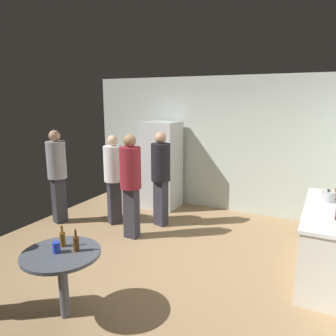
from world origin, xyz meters
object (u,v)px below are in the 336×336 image
object	(u,v)px
foreground_table	(62,262)
person_in_black_shirt	(161,172)
beer_bottle_amber	(63,239)
person_in_white_shirt	(113,173)
kettle	(328,197)
beer_bottle_brown	(76,243)
plastic_cup_blue	(56,247)
person_in_maroon_shirt	(131,178)
person_in_gray_shirt	(57,169)
refrigerator	(162,165)

from	to	relation	value
foreground_table	person_in_black_shirt	distance (m)	2.74
beer_bottle_amber	person_in_white_shirt	size ratio (longest dim) A/B	0.14
person_in_black_shirt	person_in_white_shirt	xyz separation A→B (m)	(-0.80, -0.30, -0.04)
kettle	beer_bottle_brown	world-z (taller)	kettle
beer_bottle_brown	plastic_cup_blue	distance (m)	0.20
plastic_cup_blue	person_in_black_shirt	xyz separation A→B (m)	(-0.24, 2.72, 0.20)
beer_bottle_amber	plastic_cup_blue	bearing A→B (deg)	-70.64
beer_bottle_amber	beer_bottle_brown	world-z (taller)	same
kettle	foreground_table	size ratio (longest dim) A/B	0.30
plastic_cup_blue	person_in_maroon_shirt	size ratio (longest dim) A/B	0.06
foreground_table	plastic_cup_blue	xyz separation A→B (m)	(-0.03, -0.02, 0.16)
kettle	beer_bottle_amber	xyz separation A→B (m)	(-2.48, -2.36, -0.15)
beer_bottle_amber	person_in_gray_shirt	bearing A→B (deg)	135.99
person_in_gray_shirt	person_in_white_shirt	size ratio (longest dim) A/B	1.05
kettle	person_in_gray_shirt	xyz separation A→B (m)	(-4.42, -0.48, 0.04)
beer_bottle_brown	person_in_white_shirt	distance (m)	2.60
person_in_gray_shirt	person_in_black_shirt	bearing A→B (deg)	39.60
plastic_cup_blue	person_in_maroon_shirt	distance (m)	2.09
refrigerator	person_in_black_shirt	xyz separation A→B (m)	(0.47, -0.94, 0.09)
plastic_cup_blue	person_in_maroon_shirt	world-z (taller)	person_in_maroon_shirt
plastic_cup_blue	person_in_gray_shirt	world-z (taller)	person_in_gray_shirt
kettle	person_in_black_shirt	bearing A→B (deg)	175.08
foreground_table	beer_bottle_amber	xyz separation A→B (m)	(-0.08, 0.12, 0.19)
plastic_cup_blue	person_in_white_shirt	bearing A→B (deg)	113.24
refrigerator	person_in_gray_shirt	world-z (taller)	refrigerator
beer_bottle_brown	plastic_cup_blue	size ratio (longest dim) A/B	2.09
person_in_black_shirt	person_in_maroon_shirt	world-z (taller)	person_in_maroon_shirt
plastic_cup_blue	person_in_gray_shirt	distance (m)	2.83
beer_bottle_brown	plastic_cup_blue	bearing A→B (deg)	-143.30
refrigerator	person_in_white_shirt	bearing A→B (deg)	-104.95
refrigerator	person_in_white_shirt	distance (m)	1.28
beer_bottle_amber	person_in_black_shirt	xyz separation A→B (m)	(-0.19, 2.59, 0.18)
foreground_table	beer_bottle_brown	xyz separation A→B (m)	(0.12, 0.09, 0.19)
refrigerator	person_in_white_shirt	size ratio (longest dim) A/B	1.10
beer_bottle_amber	person_in_gray_shirt	size ratio (longest dim) A/B	0.13
beer_bottle_brown	person_in_black_shirt	size ratio (longest dim) A/B	0.14
refrigerator	person_in_gray_shirt	distance (m)	2.09
refrigerator	kettle	distance (m)	3.35
plastic_cup_blue	beer_bottle_brown	bearing A→B (deg)	36.70
foreground_table	person_in_maroon_shirt	bearing A→B (deg)	102.79
person_in_gray_shirt	person_in_maroon_shirt	size ratio (longest dim) A/B	1.00
beer_bottle_brown	person_in_maroon_shirt	world-z (taller)	person_in_maroon_shirt
refrigerator	foreground_table	distance (m)	3.72
beer_bottle_amber	person_in_white_shirt	distance (m)	2.49
beer_bottle_amber	plastic_cup_blue	distance (m)	0.15
person_in_maroon_shirt	plastic_cup_blue	bearing A→B (deg)	12.69
person_in_white_shirt	plastic_cup_blue	bearing A→B (deg)	-34.27
plastic_cup_blue	person_in_white_shirt	size ratio (longest dim) A/B	0.07
beer_bottle_brown	person_in_gray_shirt	distance (m)	2.86
beer_bottle_amber	person_in_maroon_shirt	world-z (taller)	person_in_maroon_shirt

